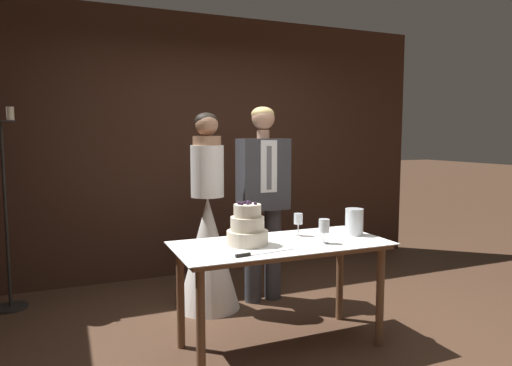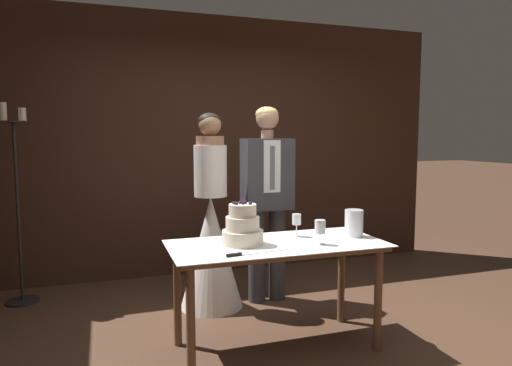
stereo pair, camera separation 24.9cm
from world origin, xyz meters
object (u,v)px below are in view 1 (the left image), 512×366
wine_glass_near (324,227)px  groom (263,193)px  candle_stand (5,214)px  cake_table (281,256)px  cake_knife (254,254)px  tiered_cake (247,228)px  wine_glass_middle (298,220)px  bride (208,239)px  hurricane_candle (354,222)px

wine_glass_near → groom: (-0.01, 1.03, 0.12)m
candle_stand → cake_table: bearing=-40.0°
cake_knife → groom: bearing=56.4°
tiered_cake → wine_glass_middle: bearing=13.9°
wine_glass_middle → bride: size_ratio=0.10×
cake_table → tiered_cake: tiered_cake is taller
cake_knife → hurricane_candle: hurricane_candle is taller
cake_knife → hurricane_candle: (0.91, 0.25, 0.09)m
wine_glass_middle → candle_stand: candle_stand is taller
tiered_cake → wine_glass_near: 0.53m
tiered_cake → groom: (0.49, 0.86, 0.12)m
cake_knife → groom: (0.56, 1.14, 0.22)m
cake_knife → tiered_cake: bearing=69.6°
groom → hurricane_candle: bearing=-68.1°
groom → cake_knife: bearing=-116.0°
bride → wine_glass_middle: bearing=-57.9°
wine_glass_middle → groom: 0.76m
wine_glass_middle → tiered_cake: bearing=-166.1°
bride → candle_stand: candle_stand is taller
cake_table → groom: groom is taller
wine_glass_middle → bride: bride is taller
candle_stand → wine_glass_middle: bearing=-34.1°
cake_table → cake_knife: (-0.30, -0.23, 0.10)m
hurricane_candle → candle_stand: candle_stand is taller
cake_knife → bride: (0.04, 1.14, -0.15)m
wine_glass_near → candle_stand: candle_stand is taller
wine_glass_near → hurricane_candle: (0.35, 0.15, -0.02)m
hurricane_candle → candle_stand: bearing=148.1°
bride → candle_stand: (-1.59, 0.64, 0.21)m
wine_glass_near → hurricane_candle: 0.38m
wine_glass_near → bride: size_ratio=0.10×
wine_glass_middle → groom: (0.04, 0.75, 0.11)m
wine_glass_near → cake_table: bearing=153.6°
tiered_cake → bride: bride is taller
bride → groom: groom is taller
cake_table → hurricane_candle: (0.61, 0.02, 0.19)m
bride → groom: (0.51, -0.00, 0.37)m
bride → cake_table: bearing=-74.1°
bride → hurricane_candle: bearing=-45.5°
groom → candle_stand: 2.21m
cake_table → tiered_cake: size_ratio=4.98×
wine_glass_middle → hurricane_candle: hurricane_candle is taller
bride → groom: 0.63m
cake_table → wine_glass_middle: bearing=35.5°
tiered_cake → hurricane_candle: bearing=-1.6°
tiered_cake → bride: size_ratio=0.18×
groom → cake_table: bearing=-105.9°
wine_glass_middle → cake_knife: bearing=-143.0°
bride → candle_stand: 1.73m
hurricane_candle → cake_table: bearing=-178.4°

